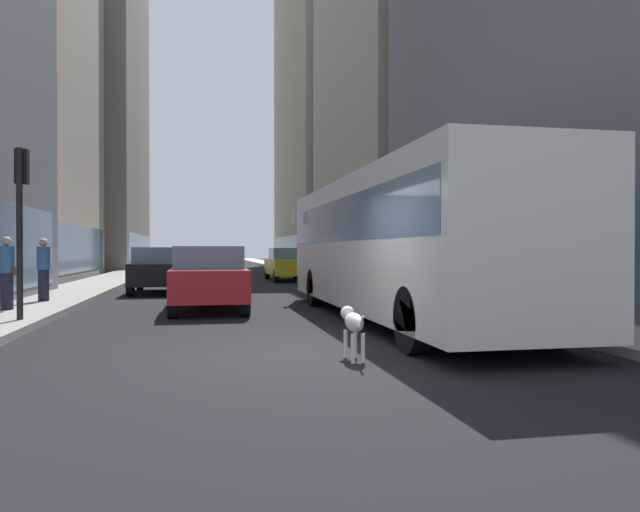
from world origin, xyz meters
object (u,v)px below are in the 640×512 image
(traffic_light_near, at_px, (21,204))
(car_red_coupe, at_px, (208,278))
(dalmatian_dog, at_px, (353,323))
(pedestrian_with_handbag, at_px, (7,272))
(car_black_suv, at_px, (160,270))
(car_yellow_taxi, at_px, (287,264))
(transit_bus, at_px, (396,239))
(pedestrian_in_coat, at_px, (44,269))

(traffic_light_near, bearing_deg, car_red_coupe, 35.78)
(dalmatian_dog, distance_m, pedestrian_with_handbag, 9.46)
(car_red_coupe, relative_size, dalmatian_dog, 4.72)
(car_black_suv, relative_size, pedestrian_with_handbag, 2.42)
(car_red_coupe, height_order, car_yellow_taxi, same)
(transit_bus, bearing_deg, car_black_suv, 120.46)
(car_yellow_taxi, xyz_separation_m, car_black_suv, (-5.60, -7.45, -0.00))
(pedestrian_in_coat, bearing_deg, car_red_coupe, -22.31)
(traffic_light_near, bearing_deg, pedestrian_with_handbag, 112.47)
(dalmatian_dog, bearing_deg, car_red_coupe, 104.30)
(car_red_coupe, height_order, pedestrian_with_handbag, pedestrian_with_handbag)
(transit_bus, bearing_deg, pedestrian_with_handbag, 163.91)
(car_yellow_taxi, bearing_deg, traffic_light_near, -114.86)
(car_black_suv, bearing_deg, traffic_light_near, -102.90)
(transit_bus, relative_size, car_yellow_taxi, 2.46)
(car_red_coupe, bearing_deg, pedestrian_in_coat, 157.69)
(dalmatian_dog, height_order, pedestrian_with_handbag, pedestrian_with_handbag)
(transit_bus, height_order, pedestrian_in_coat, transit_bus)
(dalmatian_dog, xyz_separation_m, pedestrian_with_handbag, (-6.47, 6.88, 0.50))
(car_red_coupe, xyz_separation_m, dalmatian_dog, (1.89, -7.43, -0.31))
(pedestrian_in_coat, bearing_deg, traffic_light_near, -81.69)
(car_yellow_taxi, bearing_deg, pedestrian_with_handbag, -120.61)
(car_black_suv, height_order, pedestrian_with_handbag, pedestrian_with_handbag)
(transit_bus, distance_m, car_yellow_taxi, 17.00)
(transit_bus, xyz_separation_m, car_red_coupe, (-4.00, 3.02, -0.95))
(traffic_light_near, bearing_deg, transit_bus, -2.63)
(traffic_light_near, bearing_deg, car_yellow_taxi, 65.14)
(transit_bus, height_order, dalmatian_dog, transit_bus)
(car_yellow_taxi, distance_m, traffic_light_near, 18.39)
(car_black_suv, height_order, pedestrian_in_coat, pedestrian_in_coat)
(pedestrian_in_coat, bearing_deg, car_black_suv, 59.76)
(car_red_coupe, bearing_deg, transit_bus, -37.05)
(transit_bus, relative_size, traffic_light_near, 3.39)
(car_red_coupe, xyz_separation_m, traffic_light_near, (-3.70, -2.67, 1.61))
(car_black_suv, bearing_deg, car_yellow_taxi, 53.06)
(transit_bus, relative_size, car_black_suv, 2.82)
(car_red_coupe, relative_size, car_black_suv, 1.11)
(transit_bus, xyz_separation_m, car_black_suv, (-5.60, 9.52, -0.95))
(dalmatian_dog, xyz_separation_m, traffic_light_near, (-5.59, 4.76, 1.92))
(transit_bus, relative_size, pedestrian_with_handbag, 6.82)
(transit_bus, distance_m, car_black_suv, 11.09)
(car_black_suv, distance_m, pedestrian_with_handbag, 7.65)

